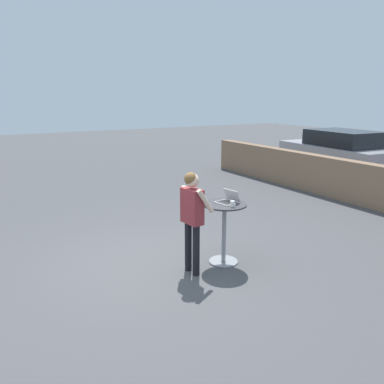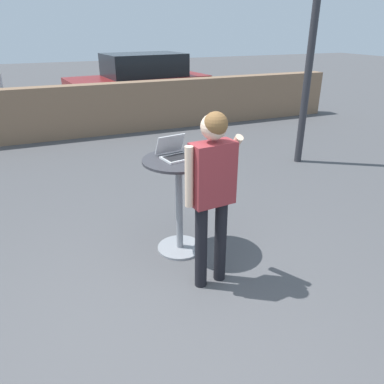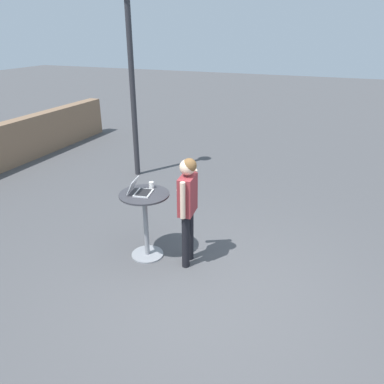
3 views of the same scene
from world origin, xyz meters
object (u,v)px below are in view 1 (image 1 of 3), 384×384
object	(u,v)px
laptop	(228,200)
coffee_mug	(233,204)
cafe_table	(224,225)
parked_car_near_street	(339,152)
standing_person	(192,211)

from	to	relation	value
laptop	coffee_mug	distance (m)	0.24
cafe_table	parked_car_near_street	bearing A→B (deg)	117.23
parked_car_near_street	cafe_table	bearing A→B (deg)	-62.77
coffee_mug	standing_person	bearing A→B (deg)	-104.27
cafe_table	laptop	distance (m)	0.41
laptop	parked_car_near_street	xyz separation A→B (m)	(-3.97, 7.66, -0.27)
parked_car_near_street	laptop	bearing A→B (deg)	-62.63
laptop	parked_car_near_street	bearing A→B (deg)	117.37
standing_person	coffee_mug	bearing A→B (deg)	75.73
laptop	coffee_mug	world-z (taller)	laptop
coffee_mug	standing_person	distance (m)	0.66
cafe_table	standing_person	world-z (taller)	standing_person
cafe_table	laptop	size ratio (longest dim) A/B	2.85
cafe_table	parked_car_near_street	world-z (taller)	parked_car_near_street
cafe_table	standing_person	size ratio (longest dim) A/B	0.63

